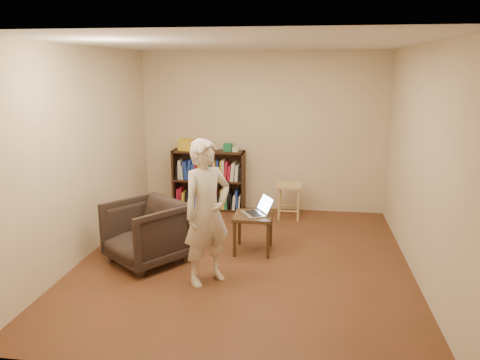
# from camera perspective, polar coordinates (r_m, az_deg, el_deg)

# --- Properties ---
(floor) EXTENTS (4.50, 4.50, 0.00)m
(floor) POSITION_cam_1_polar(r_m,az_deg,el_deg) (5.89, 0.47, -9.86)
(floor) COLOR #4F3119
(floor) RESTS_ON ground
(ceiling) EXTENTS (4.50, 4.50, 0.00)m
(ceiling) POSITION_cam_1_polar(r_m,az_deg,el_deg) (5.40, 0.53, 16.32)
(ceiling) COLOR silver
(ceiling) RESTS_ON wall_back
(wall_back) EXTENTS (4.00, 0.00, 4.00)m
(wall_back) POSITION_cam_1_polar(r_m,az_deg,el_deg) (7.70, 2.76, 5.84)
(wall_back) COLOR beige
(wall_back) RESTS_ON floor
(wall_left) EXTENTS (0.00, 4.50, 4.50)m
(wall_left) POSITION_cam_1_polar(r_m,az_deg,el_deg) (6.09, -18.51, 3.04)
(wall_left) COLOR beige
(wall_left) RESTS_ON floor
(wall_right) EXTENTS (0.00, 4.50, 4.50)m
(wall_right) POSITION_cam_1_polar(r_m,az_deg,el_deg) (5.60, 21.24, 1.92)
(wall_right) COLOR beige
(wall_right) RESTS_ON floor
(bookshelf) EXTENTS (1.20, 0.30, 1.00)m
(bookshelf) POSITION_cam_1_polar(r_m,az_deg,el_deg) (7.85, -3.79, -0.43)
(bookshelf) COLOR black
(bookshelf) RESTS_ON floor
(box_yellow) EXTENTS (0.26, 0.21, 0.19)m
(box_yellow) POSITION_cam_1_polar(r_m,az_deg,el_deg) (7.78, -6.57, 4.30)
(box_yellow) COLOR yellow
(box_yellow) RESTS_ON bookshelf
(red_cloth) EXTENTS (0.31, 0.26, 0.09)m
(red_cloth) POSITION_cam_1_polar(r_m,az_deg,el_deg) (7.75, -4.38, 3.95)
(red_cloth) COLOR maroon
(red_cloth) RESTS_ON bookshelf
(box_green) EXTENTS (0.14, 0.14, 0.13)m
(box_green) POSITION_cam_1_polar(r_m,az_deg,el_deg) (7.66, -1.47, 4.01)
(box_green) COLOR #1D6F43
(box_green) RESTS_ON bookshelf
(box_white) EXTENTS (0.10, 0.10, 0.07)m
(box_white) POSITION_cam_1_polar(r_m,az_deg,el_deg) (7.61, -0.56, 3.74)
(box_white) COLOR beige
(box_white) RESTS_ON bookshelf
(stool) EXTENTS (0.38, 0.38, 0.55)m
(stool) POSITION_cam_1_polar(r_m,az_deg,el_deg) (7.41, 6.02, -1.30)
(stool) COLOR tan
(stool) RESTS_ON floor
(armchair) EXTENTS (1.16, 1.17, 0.77)m
(armchair) POSITION_cam_1_polar(r_m,az_deg,el_deg) (5.84, -11.39, -6.29)
(armchair) COLOR #302520
(armchair) RESTS_ON floor
(side_table) EXTENTS (0.49, 0.49, 0.50)m
(side_table) POSITION_cam_1_polar(r_m,az_deg,el_deg) (6.04, 1.62, -5.01)
(side_table) COLOR #311F10
(side_table) RESTS_ON floor
(laptop) EXTENTS (0.47, 0.46, 0.23)m
(laptop) POSITION_cam_1_polar(r_m,az_deg,el_deg) (6.04, 2.22, -3.65)
(laptop) COLOR silver
(laptop) RESTS_ON side_table
(person) EXTENTS (0.68, 0.69, 1.61)m
(person) POSITION_cam_1_polar(r_m,az_deg,el_deg) (5.10, -4.06, -3.99)
(person) COLOR beige
(person) RESTS_ON floor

